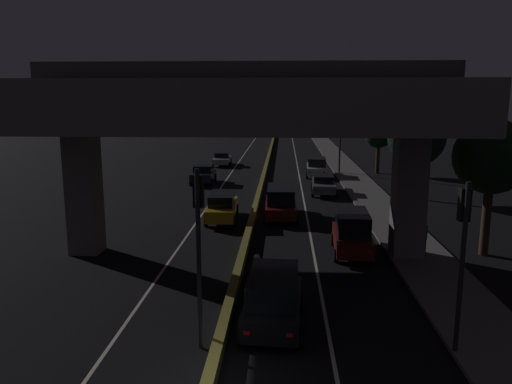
% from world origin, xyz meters
% --- Properties ---
extents(lane_line_left_inner, '(0.12, 126.00, 0.00)m').
position_xyz_m(lane_line_left_inner, '(-3.37, 35.00, 0.00)').
color(lane_line_left_inner, beige).
rests_on(lane_line_left_inner, ground_plane).
extents(lane_line_right_inner, '(0.12, 126.00, 0.00)m').
position_xyz_m(lane_line_right_inner, '(3.37, 35.00, 0.00)').
color(lane_line_right_inner, beige).
rests_on(lane_line_right_inner, ground_plane).
extents(median_divider, '(0.35, 126.00, 0.43)m').
position_xyz_m(median_divider, '(0.00, 35.00, 0.21)').
color(median_divider, olive).
rests_on(median_divider, ground_plane).
extents(sidewalk_right, '(2.96, 126.00, 0.15)m').
position_xyz_m(sidewalk_right, '(8.34, 28.00, 0.07)').
color(sidewalk_right, '#5B5956').
rests_on(sidewalk_right, ground_plane).
extents(elevated_overpass, '(19.39, 9.66, 9.03)m').
position_xyz_m(elevated_overpass, '(0.00, 11.52, 6.88)').
color(elevated_overpass, slate).
rests_on(elevated_overpass, ground_plane).
extents(traffic_light_left_of_median, '(0.30, 0.49, 5.47)m').
position_xyz_m(traffic_light_left_of_median, '(-0.57, 2.51, 3.72)').
color(traffic_light_left_of_median, black).
rests_on(traffic_light_left_of_median, ground_plane).
extents(traffic_light_right_of_median, '(0.30, 0.49, 5.17)m').
position_xyz_m(traffic_light_right_of_median, '(6.96, 2.51, 3.52)').
color(traffic_light_right_of_median, black).
rests_on(traffic_light_right_of_median, ground_plane).
extents(street_lamp, '(2.42, 0.32, 7.08)m').
position_xyz_m(street_lamp, '(6.93, 37.46, 4.26)').
color(street_lamp, '#2D2D30').
rests_on(street_lamp, ground_plane).
extents(car_black_lead, '(2.10, 4.11, 1.83)m').
position_xyz_m(car_black_lead, '(1.57, 4.01, 0.97)').
color(car_black_lead, black).
rests_on(car_black_lead, ground_plane).
extents(car_dark_red_second, '(1.99, 4.19, 2.05)m').
position_xyz_m(car_dark_red_second, '(5.20, 12.03, 1.06)').
color(car_dark_red_second, '#591414').
rests_on(car_dark_red_second, ground_plane).
extents(car_dark_red_third, '(2.10, 4.74, 1.90)m').
position_xyz_m(car_dark_red_third, '(1.71, 19.28, 0.99)').
color(car_dark_red_third, '#591414').
rests_on(car_dark_red_third, ground_plane).
extents(car_grey_fourth, '(2.05, 4.83, 1.46)m').
position_xyz_m(car_grey_fourth, '(4.99, 27.21, 0.74)').
color(car_grey_fourth, '#515459').
rests_on(car_grey_fourth, ground_plane).
extents(car_white_fifth, '(2.16, 4.49, 1.78)m').
position_xyz_m(car_white_fifth, '(5.01, 35.80, 0.91)').
color(car_white_fifth, silver).
rests_on(car_white_fifth, ground_plane).
extents(car_taxi_yellow_lead_oncoming, '(1.97, 4.79, 1.68)m').
position_xyz_m(car_taxi_yellow_lead_oncoming, '(-1.87, 18.22, 0.88)').
color(car_taxi_yellow_lead_oncoming, gold).
rests_on(car_taxi_yellow_lead_oncoming, ground_plane).
extents(car_dark_blue_second_oncoming, '(2.02, 4.02, 1.59)m').
position_xyz_m(car_dark_blue_second_oncoming, '(-5.14, 31.31, 0.82)').
color(car_dark_blue_second_oncoming, '#141938').
rests_on(car_dark_blue_second_oncoming, ground_plane).
extents(car_silver_third_oncoming, '(2.00, 4.21, 1.41)m').
position_xyz_m(car_silver_third_oncoming, '(-4.96, 43.01, 0.71)').
color(car_silver_third_oncoming, gray).
rests_on(car_silver_third_oncoming, ground_plane).
extents(motorcycle_red_filtering_near, '(0.34, 1.83, 1.42)m').
position_xyz_m(motorcycle_red_filtering_near, '(0.85, 7.23, 0.61)').
color(motorcycle_red_filtering_near, black).
rests_on(motorcycle_red_filtering_near, ground_plane).
extents(pedestrian_on_sidewalk, '(0.38, 0.38, 1.64)m').
position_xyz_m(pedestrian_on_sidewalk, '(8.42, 11.50, 0.96)').
color(pedestrian_on_sidewalk, black).
rests_on(pedestrian_on_sidewalk, sidewalk_right).
extents(roadside_tree_kerbside_near, '(3.50, 3.50, 6.50)m').
position_xyz_m(roadside_tree_kerbside_near, '(11.49, 12.16, 4.70)').
color(roadside_tree_kerbside_near, '#38281C').
rests_on(roadside_tree_kerbside_near, ground_plane).
extents(roadside_tree_kerbside_mid, '(4.17, 4.17, 6.66)m').
position_xyz_m(roadside_tree_kerbside_mid, '(11.51, 25.53, 4.56)').
color(roadside_tree_kerbside_mid, '#2D2116').
rests_on(roadside_tree_kerbside_mid, ground_plane).
extents(roadside_tree_kerbside_far, '(2.88, 2.88, 5.39)m').
position_xyz_m(roadside_tree_kerbside_far, '(11.12, 38.13, 3.91)').
color(roadside_tree_kerbside_far, '#38281C').
rests_on(roadside_tree_kerbside_far, ground_plane).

